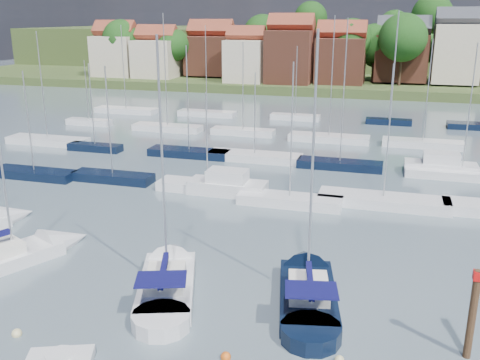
% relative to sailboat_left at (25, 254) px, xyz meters
% --- Properties ---
extents(ground, '(260.00, 260.00, 0.00)m').
position_rel_sailboat_left_xyz_m(ground, '(14.10, 36.57, -0.36)').
color(ground, '#46565F').
rests_on(ground, ground).
extents(sailboat_left, '(7.16, 10.82, 14.52)m').
position_rel_sailboat_left_xyz_m(sailboat_left, '(0.00, 0.00, 0.00)').
color(sailboat_left, silver).
rests_on(sailboat_left, ground).
extents(sailboat_centre, '(6.68, 11.92, 15.71)m').
position_rel_sailboat_left_xyz_m(sailboat_centre, '(10.37, -0.25, -0.00)').
color(sailboat_centre, silver).
rests_on(sailboat_centre, ground).
extents(sailboat_navy, '(5.30, 11.93, 16.00)m').
position_rel_sailboat_left_xyz_m(sailboat_navy, '(18.53, 0.92, -0.00)').
color(sailboat_navy, black).
rests_on(sailboat_navy, ground).
extents(tender, '(3.23, 2.36, 0.63)m').
position_rel_sailboat_left_xyz_m(tender, '(8.80, -9.04, -0.11)').
color(tender, silver).
rests_on(tender, ground).
extents(timber_piling, '(0.40, 0.40, 6.73)m').
position_rel_sailboat_left_xyz_m(timber_piling, '(26.78, -3.30, 0.99)').
color(timber_piling, '#4C331E').
rests_on(timber_piling, ground).
extents(buoy_b, '(0.51, 0.51, 0.51)m').
position_rel_sailboat_left_xyz_m(buoy_b, '(5.35, -7.67, -0.36)').
color(buoy_b, beige).
rests_on(buoy_b, ground).
extents(buoy_c, '(0.49, 0.49, 0.49)m').
position_rel_sailboat_left_xyz_m(buoy_c, '(10.20, -4.06, -0.36)').
color(buoy_c, beige).
rests_on(buoy_c, ground).
extents(buoy_d, '(0.49, 0.49, 0.49)m').
position_rel_sailboat_left_xyz_m(buoy_d, '(15.97, -6.57, -0.36)').
color(buoy_d, '#D85914').
rests_on(buoy_d, ground).
extents(buoy_e, '(0.47, 0.47, 0.47)m').
position_rel_sailboat_left_xyz_m(buoy_e, '(19.00, 3.36, -0.36)').
color(buoy_e, '#D85914').
rests_on(buoy_e, ground).
extents(marina_field, '(79.62, 41.41, 15.93)m').
position_rel_sailboat_left_xyz_m(marina_field, '(16.01, 31.72, 0.07)').
color(marina_field, silver).
rests_on(marina_field, ground).
extents(far_shore_town, '(212.46, 90.00, 22.27)m').
position_rel_sailboat_left_xyz_m(far_shore_town, '(16.33, 129.24, 4.25)').
color(far_shore_town, '#3C4A25').
rests_on(far_shore_town, ground).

